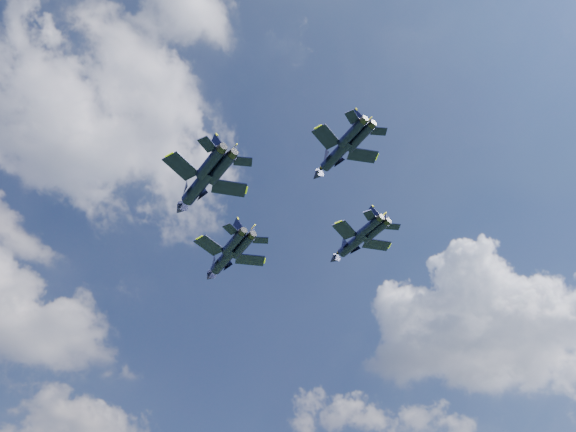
# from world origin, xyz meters

# --- Properties ---
(jet_lead) EXTENTS (14.02, 17.80, 4.29)m
(jet_lead) POSITION_xyz_m (-4.66, 22.43, 64.94)
(jet_lead) COLOR black
(jet_left) EXTENTS (14.07, 18.14, 4.32)m
(jet_left) POSITION_xyz_m (-16.33, 5.82, 63.82)
(jet_left) COLOR black
(jet_right) EXTENTS (12.35, 15.92, 3.80)m
(jet_right) POSITION_xyz_m (13.39, 7.16, 64.98)
(jet_right) COLOR black
(jet_slot) EXTENTS (11.24, 14.38, 3.45)m
(jet_slot) POSITION_xyz_m (-1.11, -10.09, 63.91)
(jet_slot) COLOR black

